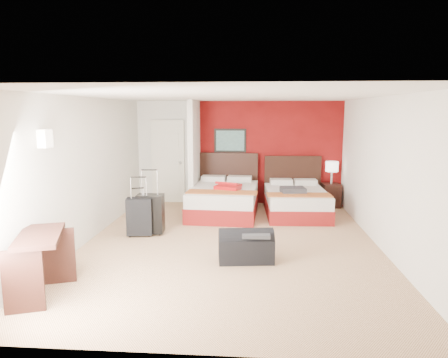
# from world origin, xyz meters

# --- Properties ---
(ground) EXTENTS (6.50, 6.50, 0.00)m
(ground) POSITION_xyz_m (0.00, 0.00, 0.00)
(ground) COLOR tan
(ground) RESTS_ON ground
(room_walls) EXTENTS (5.02, 6.52, 2.50)m
(room_walls) POSITION_xyz_m (-1.40, 1.42, 1.26)
(room_walls) COLOR white
(room_walls) RESTS_ON ground
(red_accent_panel) EXTENTS (3.50, 0.04, 2.50)m
(red_accent_panel) POSITION_xyz_m (0.75, 3.23, 1.25)
(red_accent_panel) COLOR maroon
(red_accent_panel) RESTS_ON ground
(partition_wall) EXTENTS (0.12, 1.20, 2.50)m
(partition_wall) POSITION_xyz_m (-1.00, 2.61, 1.25)
(partition_wall) COLOR silver
(partition_wall) RESTS_ON ground
(entry_door) EXTENTS (0.82, 0.06, 2.05)m
(entry_door) POSITION_xyz_m (-1.75, 3.20, 1.02)
(entry_door) COLOR silver
(entry_door) RESTS_ON ground
(bed_left) EXTENTS (1.52, 2.09, 0.61)m
(bed_left) POSITION_xyz_m (-0.27, 2.06, 0.30)
(bed_left) COLOR white
(bed_left) RESTS_ON ground
(bed_right) EXTENTS (1.37, 1.89, 0.55)m
(bed_right) POSITION_xyz_m (1.31, 2.11, 0.28)
(bed_right) COLOR silver
(bed_right) RESTS_ON ground
(red_suitcase_open) EXTENTS (0.72, 0.84, 0.09)m
(red_suitcase_open) POSITION_xyz_m (-0.17, 1.96, 0.65)
(red_suitcase_open) COLOR #B90F13
(red_suitcase_open) RESTS_ON bed_left
(jacket_bundle) EXTENTS (0.55, 0.46, 0.12)m
(jacket_bundle) POSITION_xyz_m (1.21, 1.81, 0.61)
(jacket_bundle) COLOR #3A393F
(jacket_bundle) RESTS_ON bed_right
(nightstand) EXTENTS (0.45, 0.45, 0.56)m
(nightstand) POSITION_xyz_m (2.21, 2.94, 0.28)
(nightstand) COLOR black
(nightstand) RESTS_ON ground
(table_lamp) EXTENTS (0.37, 0.37, 0.53)m
(table_lamp) POSITION_xyz_m (2.21, 2.94, 0.82)
(table_lamp) COLOR silver
(table_lamp) RESTS_ON nightstand
(suitcase_black) EXTENTS (0.49, 0.31, 0.72)m
(suitcase_black) POSITION_xyz_m (-1.51, 0.48, 0.36)
(suitcase_black) COLOR black
(suitcase_black) RESTS_ON ground
(suitcase_charcoal) EXTENTS (0.49, 0.35, 0.67)m
(suitcase_charcoal) POSITION_xyz_m (-1.69, 0.36, 0.34)
(suitcase_charcoal) COLOR black
(suitcase_charcoal) RESTS_ON ground
(suitcase_navy) EXTENTS (0.45, 0.36, 0.54)m
(suitcase_navy) POSITION_xyz_m (-1.73, 0.43, 0.27)
(suitcase_navy) COLOR black
(suitcase_navy) RESTS_ON ground
(duffel_bag) EXTENTS (0.87, 0.53, 0.42)m
(duffel_bag) POSITION_xyz_m (0.28, -0.78, 0.21)
(duffel_bag) COLOR black
(duffel_bag) RESTS_ON ground
(jacket_draped) EXTENTS (0.42, 0.36, 0.05)m
(jacket_draped) POSITION_xyz_m (0.43, -0.83, 0.45)
(jacket_draped) COLOR #343539
(jacket_draped) RESTS_ON duffel_bag
(desk) EXTENTS (0.78, 1.07, 0.80)m
(desk) POSITION_xyz_m (-2.17, -2.18, 0.40)
(desk) COLOR black
(desk) RESTS_ON ground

